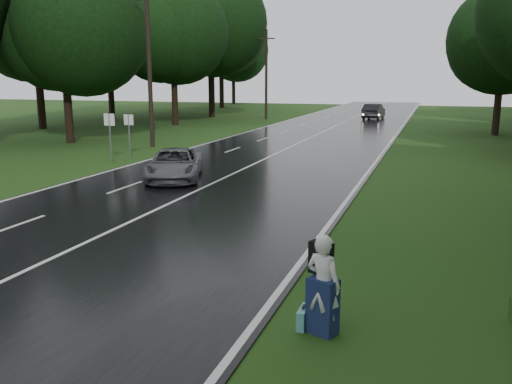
# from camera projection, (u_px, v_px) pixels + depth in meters

# --- Properties ---
(ground) EXTENTS (160.00, 160.00, 0.00)m
(ground) POSITION_uv_depth(u_px,v_px,m) (54.00, 259.00, 13.00)
(ground) COLOR #214213
(ground) RESTS_ON ground
(road) EXTENTS (12.00, 140.00, 0.04)m
(road) POSITION_uv_depth(u_px,v_px,m) (280.00, 152.00, 31.53)
(road) COLOR black
(road) RESTS_ON ground
(lane_center) EXTENTS (0.12, 140.00, 0.01)m
(lane_center) POSITION_uv_depth(u_px,v_px,m) (280.00, 152.00, 31.52)
(lane_center) COLOR silver
(lane_center) RESTS_ON road
(grey_car) EXTENTS (3.74, 5.21, 1.32)m
(grey_car) POSITION_uv_depth(u_px,v_px,m) (174.00, 164.00, 22.85)
(grey_car) COLOR #4E5054
(grey_car) RESTS_ON road
(far_car) EXTENTS (2.00, 4.98, 1.61)m
(far_car) POSITION_uv_depth(u_px,v_px,m) (374.00, 111.00, 56.55)
(far_car) COLOR black
(far_car) RESTS_ON road
(hitchhiker) EXTENTS (0.76, 0.74, 1.78)m
(hitchhiker) POSITION_uv_depth(u_px,v_px,m) (323.00, 288.00, 9.08)
(hitchhiker) COLOR silver
(hitchhiker) RESTS_ON ground
(suitcase) EXTENTS (0.15, 0.50, 0.36)m
(suitcase) POSITION_uv_depth(u_px,v_px,m) (303.00, 317.00, 9.43)
(suitcase) COLOR #539DA0
(suitcase) RESTS_ON ground
(utility_pole_mid) EXTENTS (1.80, 0.28, 10.03)m
(utility_pole_mid) POSITION_uv_depth(u_px,v_px,m) (153.00, 147.00, 34.16)
(utility_pole_mid) COLOR black
(utility_pole_mid) RESTS_ON ground
(utility_pole_far) EXTENTS (1.80, 0.28, 9.23)m
(utility_pole_far) POSITION_uv_depth(u_px,v_px,m) (266.00, 119.00, 56.67)
(utility_pole_far) COLOR black
(utility_pole_far) RESTS_ON ground
(road_sign_a) EXTENTS (0.61, 0.10, 2.55)m
(road_sign_a) POSITION_uv_depth(u_px,v_px,m) (112.00, 163.00, 27.66)
(road_sign_a) COLOR white
(road_sign_a) RESTS_ON ground
(road_sign_b) EXTENTS (0.57, 0.10, 2.40)m
(road_sign_b) POSITION_uv_depth(u_px,v_px,m) (131.00, 158.00, 29.35)
(road_sign_b) COLOR white
(road_sign_b) RESTS_ON ground
(tree_left_d) EXTENTS (8.08, 8.08, 12.62)m
(tree_left_d) POSITION_uv_depth(u_px,v_px,m) (71.00, 143.00, 36.32)
(tree_left_d) COLOR black
(tree_left_d) RESTS_ON ground
(tree_left_e) EXTENTS (9.29, 9.29, 14.51)m
(tree_left_e) POSITION_uv_depth(u_px,v_px,m) (176.00, 125.00, 50.16)
(tree_left_e) COLOR black
(tree_left_e) RESTS_ON ground
(tree_left_f) EXTENTS (11.13, 11.13, 17.39)m
(tree_left_f) POSITION_uv_depth(u_px,v_px,m) (212.00, 117.00, 60.30)
(tree_left_f) COLOR black
(tree_left_f) RESTS_ON ground
(tree_right_e) EXTENTS (7.79, 7.79, 12.17)m
(tree_right_e) POSITION_uv_depth(u_px,v_px,m) (495.00, 135.00, 41.04)
(tree_right_e) COLOR black
(tree_right_e) RESTS_ON ground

